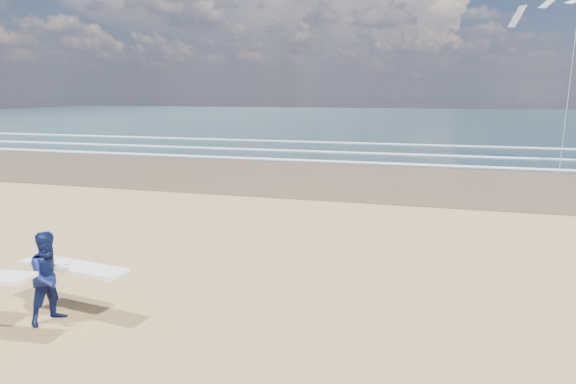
% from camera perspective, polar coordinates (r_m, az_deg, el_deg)
% --- Properties ---
extents(ocean, '(220.00, 100.00, 0.02)m').
position_cam_1_polar(ocean, '(79.63, 25.32, 7.14)').
color(ocean, '#193038').
rests_on(ocean, ground).
extents(surfer_far, '(2.25, 1.25, 1.66)m').
position_cam_1_polar(surfer_far, '(10.18, -24.70, -8.47)').
color(surfer_far, '#0B133F').
rests_on(surfer_far, ground).
extents(kite_1, '(6.28, 4.79, 10.19)m').
position_cam_1_polar(kite_1, '(31.73, 29.09, 12.91)').
color(kite_1, slate).
rests_on(kite_1, ground).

